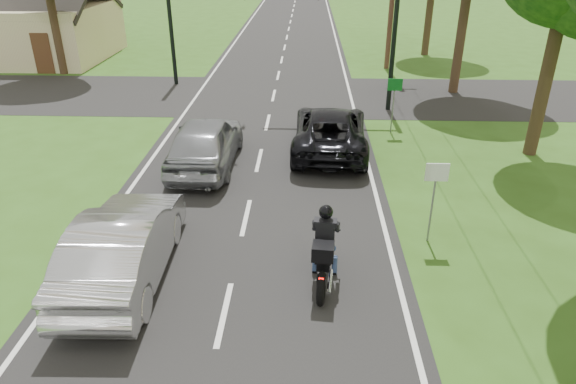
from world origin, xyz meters
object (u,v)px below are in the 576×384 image
object	(u,v)px
motorcycle_rider	(324,254)
silver_suv	(205,142)
sign_green	(394,92)
sign_white	(435,184)
traffic_signal	(351,11)
silver_sedan	(124,245)
dark_suv	(330,130)

from	to	relation	value
motorcycle_rider	silver_suv	size ratio (longest dim) A/B	0.45
silver_suv	sign_green	distance (m)	7.49
sign_white	traffic_signal	bearing A→B (deg)	97.05
motorcycle_rider	sign_white	xyz separation A→B (m)	(2.66, 1.83, 0.85)
silver_sedan	silver_suv	size ratio (longest dim) A/B	1.00
traffic_signal	motorcycle_rider	bearing A→B (deg)	-95.78
silver_sedan	traffic_signal	size ratio (longest dim) A/B	0.77
silver_sedan	sign_white	xyz separation A→B (m)	(7.04, 1.75, 0.77)
traffic_signal	sign_green	bearing A→B (deg)	-62.62
silver_sedan	traffic_signal	world-z (taller)	traffic_signal
motorcycle_rider	sign_white	distance (m)	3.34
traffic_signal	sign_white	xyz separation A→B (m)	(1.36, -11.02, -2.54)
silver_suv	traffic_signal	world-z (taller)	traffic_signal
sign_green	motorcycle_rider	bearing A→B (deg)	-106.23
sign_green	silver_suv	bearing A→B (deg)	-152.18
dark_suv	sign_green	distance (m)	3.23
motorcycle_rider	dark_suv	distance (m)	7.92
silver_suv	sign_green	bearing A→B (deg)	-151.42
sign_white	motorcycle_rider	bearing A→B (deg)	-145.49
dark_suv	traffic_signal	xyz separation A→B (m)	(0.89, 4.94, 3.37)
motorcycle_rider	sign_green	distance (m)	10.27
motorcycle_rider	silver_sedan	size ratio (longest dim) A/B	0.45
sign_green	silver_sedan	bearing A→B (deg)	-126.59
traffic_signal	sign_green	world-z (taller)	traffic_signal
sign_white	sign_green	xyz separation A→B (m)	(0.20, 8.00, 0.00)
silver_sedan	sign_green	size ratio (longest dim) A/B	2.32
traffic_signal	sign_white	bearing A→B (deg)	-82.95
motorcycle_rider	silver_sedan	xyz separation A→B (m)	(-4.38, 0.08, 0.07)
dark_suv	silver_suv	world-z (taller)	silver_suv
motorcycle_rider	sign_green	xyz separation A→B (m)	(2.86, 9.83, 0.85)
sign_white	sign_green	distance (m)	8.00
dark_suv	silver_suv	bearing A→B (deg)	23.16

